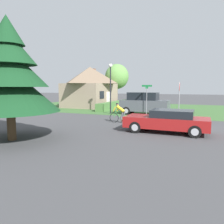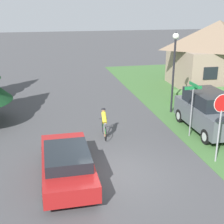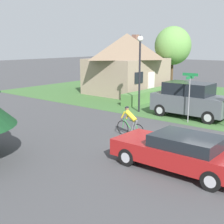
{
  "view_description": "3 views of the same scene",
  "coord_description": "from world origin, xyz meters",
  "views": [
    {
      "loc": [
        -14.32,
        -1.74,
        2.57
      ],
      "look_at": [
        -0.77,
        3.95,
        0.9
      ],
      "focal_mm": 35.0,
      "sensor_mm": 36.0,
      "label": 1
    },
    {
      "loc": [
        -2.41,
        -10.55,
        6.36
      ],
      "look_at": [
        0.72,
        3.57,
        1.36
      ],
      "focal_mm": 50.0,
      "sensor_mm": 36.0,
      "label": 2
    },
    {
      "loc": [
        -11.23,
        -4.62,
        4.35
      ],
      "look_at": [
        0.45,
        4.99,
        1.02
      ],
      "focal_mm": 50.0,
      "sensor_mm": 36.0,
      "label": 3
    }
  ],
  "objects": [
    {
      "name": "sedan_left_lane",
      "position": [
        -1.8,
        0.1,
        0.68
      ],
      "size": [
        1.91,
        4.63,
        1.31
      ],
      "rotation": [
        0.0,
        0.0,
        1.57
      ],
      "color": "maroon",
      "rests_on": "ground"
    },
    {
      "name": "conifer_tall_near",
      "position": [
        -6.55,
        6.85,
        3.15
      ],
      "size": [
        4.71,
        4.71,
        5.92
      ],
      "color": "#4C3823",
      "rests_on": "ground"
    },
    {
      "name": "deciduous_tree_right",
      "position": [
        15.84,
        10.16,
        4.13
      ],
      "size": [
        3.45,
        3.45,
        5.95
      ],
      "color": "#4C3823",
      "rests_on": "ground"
    },
    {
      "name": "ground_plane",
      "position": [
        0.0,
        0.0,
        0.0
      ],
      "size": [
        140.0,
        140.0,
        0.0
      ],
      "primitive_type": "plane",
      "color": "#424244"
    },
    {
      "name": "cottage_house",
      "position": [
        11.16,
        12.1,
        2.71
      ],
      "size": [
        7.08,
        5.73,
        5.21
      ],
      "rotation": [
        0.0,
        0.0,
        -0.02
      ],
      "color": "gray",
      "rests_on": "ground"
    },
    {
      "name": "hedge_row",
      "position": [
        10.41,
        8.25,
        0.42
      ],
      "size": [
        8.96,
        0.9,
        0.84
      ],
      "primitive_type": "cube",
      "color": "#4C7A3D",
      "rests_on": "ground"
    },
    {
      "name": "stop_sign",
      "position": [
        4.49,
        0.13,
        2.13
      ],
      "size": [
        0.76,
        0.07,
        2.99
      ],
      "rotation": [
        0.0,
        0.0,
        3.2
      ],
      "color": "gray",
      "rests_on": "ground"
    },
    {
      "name": "grass_verge_right",
      "position": [
        12.01,
        4.0,
        0.01
      ],
      "size": [
        16.0,
        36.0,
        0.01
      ],
      "primitive_type": "cube",
      "color": "#3D6633",
      "rests_on": "ground"
    },
    {
      "name": "street_name_sign",
      "position": [
        4.61,
        2.89,
        1.92
      ],
      "size": [
        0.9,
        0.9,
        2.77
      ],
      "color": "gray",
      "rests_on": "ground"
    },
    {
      "name": "cyclist",
      "position": [
        0.36,
        3.79,
        0.7
      ],
      "size": [
        0.44,
        1.67,
        1.46
      ],
      "rotation": [
        0.0,
        0.0,
        1.5
      ],
      "color": "black",
      "rests_on": "ground"
    },
    {
      "name": "street_lamp",
      "position": [
        5.15,
        6.6,
        3.37
      ],
      "size": [
        0.37,
        0.37,
        4.89
      ],
      "color": "black",
      "rests_on": "ground"
    },
    {
      "name": "parked_suv_right",
      "position": [
        5.84,
        3.41,
        1.05
      ],
      "size": [
        1.99,
        4.48,
        2.09
      ],
      "rotation": [
        0.0,
        0.0,
        1.57
      ],
      "color": "#4C5156",
      "rests_on": "ground"
    }
  ]
}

